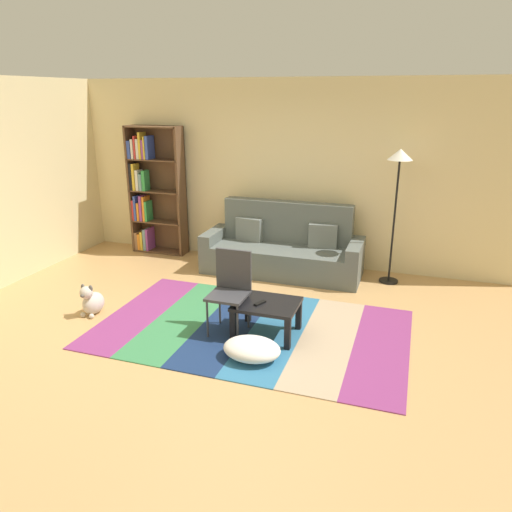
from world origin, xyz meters
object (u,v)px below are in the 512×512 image
at_px(bookshelf, 151,191).
at_px(tv_remote, 260,303).
at_px(pouf, 252,349).
at_px(couch, 283,250).
at_px(dog, 92,301).
at_px(folding_chair, 231,285).
at_px(coffee_table, 267,308).
at_px(standing_lamp, 399,172).

height_order(bookshelf, tv_remote, bookshelf).
bearing_deg(pouf, couch, 98.52).
relative_size(pouf, dog, 1.44).
distance_m(pouf, tv_remote, 0.55).
bearing_deg(couch, bookshelf, 172.89).
relative_size(couch, bookshelf, 1.12).
bearing_deg(folding_chair, pouf, -39.95).
height_order(tv_remote, folding_chair, folding_chair).
xyz_separation_m(couch, dog, (-1.75, -2.09, -0.18)).
height_order(couch, dog, couch).
bearing_deg(coffee_table, tv_remote, -135.79).
distance_m(coffee_table, standing_lamp, 2.61).
bearing_deg(pouf, bookshelf, 133.95).
distance_m(coffee_table, folding_chair, 0.46).
relative_size(coffee_table, standing_lamp, 0.37).
xyz_separation_m(bookshelf, pouf, (2.65, -2.75, -0.88)).
xyz_separation_m(dog, folding_chair, (1.70, 0.15, 0.37)).
xyz_separation_m(bookshelf, dog, (0.53, -2.37, -0.83)).
relative_size(dog, standing_lamp, 0.22).
height_order(dog, standing_lamp, standing_lamp).
xyz_separation_m(couch, standing_lamp, (1.50, 0.09, 1.18)).
height_order(bookshelf, pouf, bookshelf).
relative_size(dog, folding_chair, 0.44).
bearing_deg(tv_remote, standing_lamp, 85.25).
relative_size(bookshelf, pouf, 3.51).
xyz_separation_m(pouf, tv_remote, (-0.07, 0.47, 0.28)).
bearing_deg(standing_lamp, coffee_table, -119.50).
xyz_separation_m(tv_remote, folding_chair, (-0.35, 0.06, 0.14)).
xyz_separation_m(pouf, dog, (-2.12, 0.37, 0.05)).
height_order(couch, folding_chair, couch).
relative_size(bookshelf, standing_lamp, 1.11).
height_order(pouf, tv_remote, tv_remote).
distance_m(bookshelf, tv_remote, 3.49).
bearing_deg(coffee_table, dog, -175.86).
bearing_deg(tv_remote, pouf, -56.19).
distance_m(couch, tv_remote, 2.02).
bearing_deg(tv_remote, couch, 123.80).
xyz_separation_m(dog, tv_remote, (2.05, 0.10, 0.23)).
bearing_deg(standing_lamp, pouf, -113.93).
relative_size(tv_remote, folding_chair, 0.17).
relative_size(pouf, tv_remote, 3.82).
bearing_deg(tv_remote, coffee_table, 69.50).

